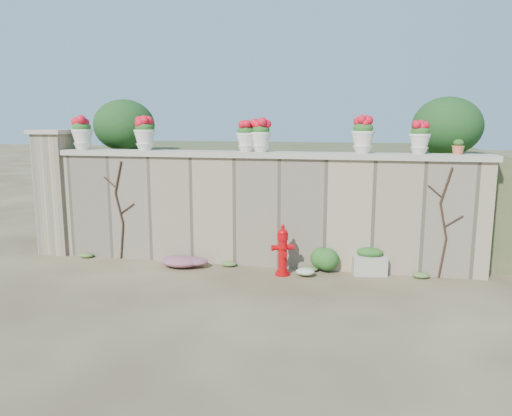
% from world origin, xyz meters
% --- Properties ---
extents(ground, '(80.00, 80.00, 0.00)m').
position_xyz_m(ground, '(0.00, 0.00, 0.00)').
color(ground, '#473623').
rests_on(ground, ground).
extents(stone_wall, '(8.00, 0.40, 2.00)m').
position_xyz_m(stone_wall, '(0.00, 1.80, 1.00)').
color(stone_wall, '#998666').
rests_on(stone_wall, ground).
extents(wall_cap, '(8.10, 0.52, 0.10)m').
position_xyz_m(wall_cap, '(0.00, 1.80, 2.05)').
color(wall_cap, '#BAB39E').
rests_on(wall_cap, stone_wall).
extents(gate_pillar, '(0.72, 0.72, 2.48)m').
position_xyz_m(gate_pillar, '(-4.15, 1.80, 1.26)').
color(gate_pillar, '#998666').
rests_on(gate_pillar, ground).
extents(raised_fill, '(9.00, 6.00, 2.00)m').
position_xyz_m(raised_fill, '(0.00, 5.00, 1.00)').
color(raised_fill, '#384C23').
rests_on(raised_fill, ground).
extents(back_shrub_left, '(1.30, 1.30, 1.10)m').
position_xyz_m(back_shrub_left, '(-3.20, 3.00, 2.55)').
color(back_shrub_left, '#143814').
rests_on(back_shrub_left, raised_fill).
extents(back_shrub_right, '(1.30, 1.30, 1.10)m').
position_xyz_m(back_shrub_right, '(3.40, 3.00, 2.55)').
color(back_shrub_right, '#143814').
rests_on(back_shrub_right, raised_fill).
extents(vine_left, '(0.60, 0.04, 1.91)m').
position_xyz_m(vine_left, '(-2.67, 1.58, 0.99)').
color(vine_left, black).
rests_on(vine_left, ground).
extents(vine_right, '(0.60, 0.04, 1.91)m').
position_xyz_m(vine_right, '(3.23, 1.58, 0.99)').
color(vine_right, black).
rests_on(vine_right, ground).
extents(fire_hydrant, '(0.39, 0.28, 0.90)m').
position_xyz_m(fire_hydrant, '(0.55, 1.19, 0.45)').
color(fire_hydrant, '#B9070A').
rests_on(fire_hydrant, ground).
extents(planter_box, '(0.62, 0.42, 0.48)m').
position_xyz_m(planter_box, '(2.03, 1.55, 0.22)').
color(planter_box, '#BAB39E').
rests_on(planter_box, ground).
extents(green_shrub, '(0.57, 0.51, 0.54)m').
position_xyz_m(green_shrub, '(1.26, 1.54, 0.27)').
color(green_shrub, '#1E5119').
rests_on(green_shrub, ground).
extents(magenta_clump, '(0.97, 0.65, 0.26)m').
position_xyz_m(magenta_clump, '(-1.28, 1.31, 0.13)').
color(magenta_clump, '#BA2581').
rests_on(magenta_clump, ground).
extents(white_flowers, '(0.55, 0.44, 0.20)m').
position_xyz_m(white_flowers, '(0.91, 1.19, 0.10)').
color(white_flowers, white).
rests_on(white_flowers, ground).
extents(urn_pot_0, '(0.40, 0.40, 0.63)m').
position_xyz_m(urn_pot_0, '(-3.50, 1.80, 2.41)').
color(urn_pot_0, silver).
rests_on(urn_pot_0, wall_cap).
extents(urn_pot_1, '(0.40, 0.40, 0.63)m').
position_xyz_m(urn_pot_1, '(-2.20, 1.80, 2.41)').
color(urn_pot_1, silver).
rests_on(urn_pot_1, wall_cap).
extents(urn_pot_2, '(0.35, 0.35, 0.55)m').
position_xyz_m(urn_pot_2, '(-0.23, 1.80, 2.37)').
color(urn_pot_2, silver).
rests_on(urn_pot_2, wall_cap).
extents(urn_pot_3, '(0.37, 0.37, 0.57)m').
position_xyz_m(urn_pot_3, '(0.04, 1.80, 2.38)').
color(urn_pot_3, silver).
rests_on(urn_pot_3, wall_cap).
extents(urn_pot_4, '(0.40, 0.40, 0.62)m').
position_xyz_m(urn_pot_4, '(1.84, 1.80, 2.41)').
color(urn_pot_4, silver).
rests_on(urn_pot_4, wall_cap).
extents(urn_pot_5, '(0.35, 0.35, 0.55)m').
position_xyz_m(urn_pot_5, '(2.78, 1.80, 2.37)').
color(urn_pot_5, silver).
rests_on(urn_pot_5, wall_cap).
extents(terracotta_pot, '(0.20, 0.20, 0.24)m').
position_xyz_m(terracotta_pot, '(3.41, 1.80, 2.21)').
color(terracotta_pot, '#C8663D').
rests_on(terracotta_pot, wall_cap).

